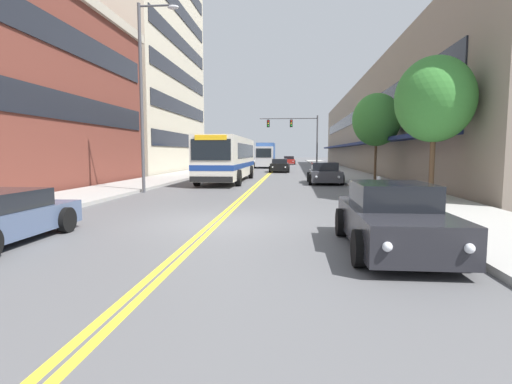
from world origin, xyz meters
name	(u,v)px	position (x,y,z in m)	size (l,w,h in m)	color
ground_plane	(274,169)	(0.00, 37.00, 0.00)	(240.00, 240.00, 0.00)	#565659
sidewalk_left	(215,168)	(-7.31, 37.00, 0.07)	(3.61, 106.00, 0.15)	#9E9B96
sidewalk_right	(335,169)	(7.31, 37.00, 0.07)	(3.61, 106.00, 0.15)	#9E9B96
centre_line	(274,169)	(0.00, 37.00, 0.00)	(0.34, 106.00, 0.01)	yellow
brick_storefront_left	(10,92)	(-13.85, 10.45, 5.46)	(9.24, 17.35, 10.89)	brown
office_tower_left	(125,29)	(-15.35, 30.30, 14.83)	(12.08, 20.77, 29.66)	beige
storefront_row_right	(389,127)	(13.34, 37.00, 4.93)	(9.10, 68.00, 9.87)	gray
city_bus	(228,157)	(-2.31, 16.60, 1.72)	(2.84, 11.89, 3.03)	silver
car_champagne_parked_left_near	(229,166)	(-4.34, 29.81, 0.63)	(2.19, 4.33, 1.33)	beige
car_charcoal_parked_right_foreground	(393,219)	(4.28, -2.85, 0.64)	(2.01, 4.42, 1.39)	#232328
car_dark_grey_parked_right_mid	(325,174)	(4.31, 15.22, 0.63)	(2.17, 4.51, 1.37)	#38383D
car_black_moving_lead	(280,166)	(0.88, 30.31, 0.65)	(2.05, 4.83, 1.37)	black
car_red_moving_second	(289,161)	(1.61, 57.24, 0.65)	(2.20, 4.44, 1.40)	maroon
box_truck	(266,155)	(-1.38, 41.86, 1.68)	(2.57, 6.76, 3.29)	#B7B7BC
traffic_signal_mast	(297,131)	(2.75, 38.59, 4.70)	(7.18, 0.38, 6.54)	#47474C
street_lamp_left_near	(146,84)	(-5.06, 8.27, 5.37)	(2.07, 0.28, 9.23)	#47474C
street_tree_right_near	(435,100)	(7.76, 5.32, 4.10)	(3.05, 3.05, 5.64)	brown
street_tree_right_mid	(377,120)	(7.70, 16.01, 4.17)	(3.15, 3.15, 5.76)	brown
fire_hydrant	(379,186)	(5.95, 6.45, 0.57)	(0.30, 0.22, 0.85)	#B7B7BC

